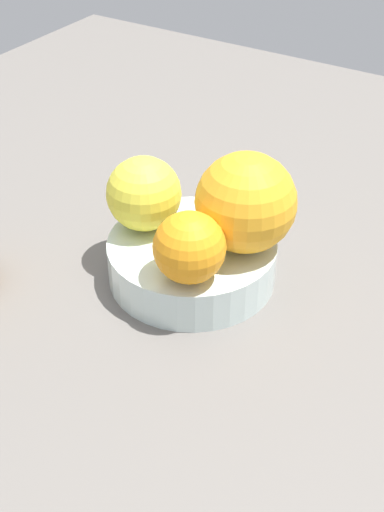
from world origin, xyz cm
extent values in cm
cube|color=#66605B|center=(0.00, 0.00, -1.00)|extent=(110.00, 110.00, 2.00)
cylinder|color=silver|center=(0.00, 0.00, 0.35)|extent=(9.43, 9.43, 0.70)
cylinder|color=silver|center=(0.00, 0.00, 1.94)|extent=(15.21, 15.21, 3.88)
sphere|color=orange|center=(-4.31, -2.43, 6.88)|extent=(6.01, 6.01, 6.01)
sphere|color=yellow|center=(0.31, 5.05, 7.26)|extent=(6.77, 6.77, 6.77)
sphere|color=#F9A823|center=(2.07, -4.07, 8.25)|extent=(8.75, 8.75, 8.75)
camera|label=1|loc=(-42.39, -26.30, 39.66)|focal=48.56mm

